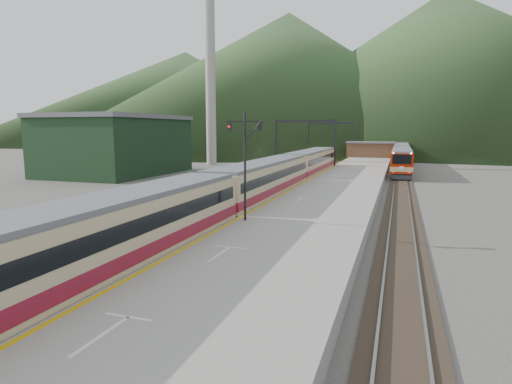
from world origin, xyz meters
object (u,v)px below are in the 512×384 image
(main_train, at_px, (264,180))
(second_train, at_px, (401,154))
(signal_mast, at_px, (245,154))
(worker, at_px, (72,233))

(main_train, bearing_deg, second_train, 76.82)
(signal_mast, bearing_deg, second_train, 81.50)
(main_train, height_order, signal_mast, signal_mast)
(second_train, bearing_deg, worker, -104.41)
(second_train, bearing_deg, main_train, -103.18)
(second_train, relative_size, worker, 30.90)
(worker, bearing_deg, second_train, -92.72)
(main_train, bearing_deg, signal_mast, -78.18)
(main_train, distance_m, signal_mast, 12.18)
(main_train, height_order, worker, main_train)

